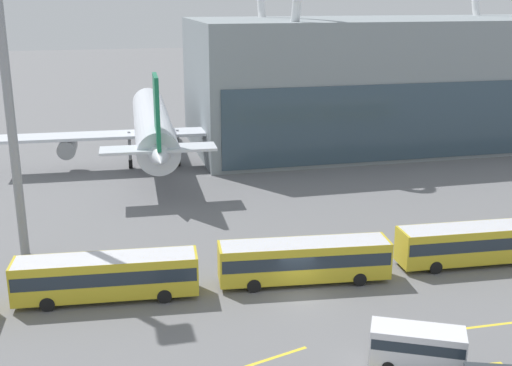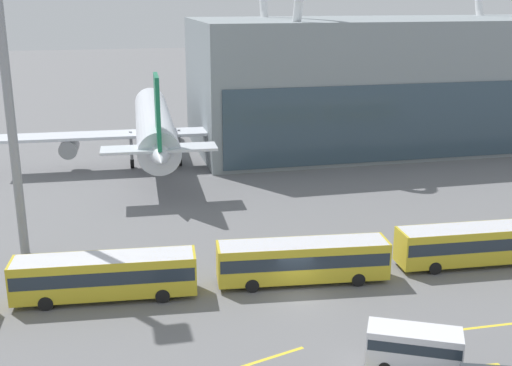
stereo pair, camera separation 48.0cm
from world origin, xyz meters
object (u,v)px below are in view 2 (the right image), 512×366
airliner_at_gate_far (154,126)px  floodlight_mast (5,70)px  shuttle_bus_3 (476,242)px  service_van_foreground (414,345)px  shuttle_bus_1 (105,274)px  shuttle_bus_2 (303,259)px  airliner_parked_remote (468,99)px

airliner_at_gate_far → floodlight_mast: size_ratio=1.45×
shuttle_bus_3 → service_van_foreground: 16.77m
airliner_at_gate_far → shuttle_bus_1: (-6.30, -35.74, -3.12)m
airliner_at_gate_far → service_van_foreground: size_ratio=6.87×
shuttle_bus_1 → shuttle_bus_2: same height
airliner_at_gate_far → airliner_parked_remote: bearing=-73.8°
shuttle_bus_2 → floodlight_mast: size_ratio=0.48×
airliner_parked_remote → floodlight_mast: (-62.51, -38.12, 10.26)m
airliner_parked_remote → shuttle_bus_2: 64.14m
service_van_foreground → floodlight_mast: (-23.37, 22.64, 13.53)m
shuttle_bus_2 → shuttle_bus_3: (14.14, 0.02, 0.00)m
shuttle_bus_3 → floodlight_mast: 38.53m
shuttle_bus_1 → shuttle_bus_2: (14.14, -0.55, 0.00)m
service_van_foreground → airliner_parked_remote: bearing=83.7°
airliner_at_gate_far → shuttle_bus_3: size_ratio=3.02×
shuttle_bus_3 → service_van_foreground: shuttle_bus_3 is taller
airliner_at_gate_far → shuttle_bus_3: bearing=-146.3°
shuttle_bus_2 → shuttle_bus_1: bearing=-176.4°
airliner_parked_remote → floodlight_mast: size_ratio=1.26×
airliner_at_gate_far → shuttle_bus_3: 42.52m
shuttle_bus_1 → shuttle_bus_2: size_ratio=1.00×
floodlight_mast → shuttle_bus_2: bearing=-26.7°
airliner_parked_remote → service_van_foreground: 72.35m
service_van_foreground → shuttle_bus_3: bearing=73.9°
service_van_foreground → floodlight_mast: floodlight_mast is taller
shuttle_bus_2 → shuttle_bus_3: 14.14m
service_van_foreground → floodlight_mast: size_ratio=0.21×
shuttle_bus_1 → service_van_foreground: size_ratio=2.28×
airliner_at_gate_far → service_van_foreground: bearing=-165.2°
airliner_at_gate_far → service_van_foreground: 49.86m
shuttle_bus_2 → service_van_foreground: size_ratio=2.29×
airliner_parked_remote → shuttle_bus_1: 73.80m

